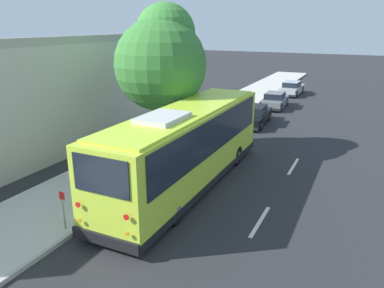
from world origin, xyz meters
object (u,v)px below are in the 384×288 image
at_px(parked_sedan_black, 254,116).
at_px(sign_post_far, 97,195).
at_px(street_tree, 162,58).
at_px(sign_post_near, 63,210).
at_px(parked_sedan_silver, 292,88).
at_px(parked_sedan_gray, 275,101).
at_px(shuttle_bus, 187,143).

bearing_deg(parked_sedan_black, sign_post_far, 170.68).
relative_size(parked_sedan_black, street_tree, 0.62).
relative_size(street_tree, sign_post_near, 5.62).
relative_size(parked_sedan_silver, street_tree, 0.59).
bearing_deg(parked_sedan_gray, sign_post_near, 173.99).
relative_size(parked_sedan_black, sign_post_far, 4.51).
distance_m(shuttle_bus, parked_sedan_gray, 17.43).
bearing_deg(street_tree, parked_sedan_gray, -9.65).
height_order(parked_sedan_black, parked_sedan_silver, parked_sedan_black).
distance_m(parked_sedan_black, sign_post_far, 14.99).
xyz_separation_m(shuttle_bus, parked_sedan_black, (11.33, 0.40, -1.29)).
relative_size(parked_sedan_gray, street_tree, 0.55).
bearing_deg(sign_post_far, parked_sedan_silver, -3.32).
bearing_deg(sign_post_far, shuttle_bus, -28.86).
relative_size(shuttle_bus, parked_sedan_black, 2.45).
height_order(street_tree, sign_post_far, street_tree).
bearing_deg(sign_post_far, street_tree, 7.81).
relative_size(parked_sedan_silver, sign_post_far, 4.35).
height_order(shuttle_bus, sign_post_near, shuttle_bus).
bearing_deg(parked_sedan_black, sign_post_near, 171.30).
bearing_deg(parked_sedan_silver, street_tree, 175.01).
bearing_deg(parked_sedan_gray, parked_sedan_silver, -2.52).
bearing_deg(shuttle_bus, sign_post_near, 159.63).
bearing_deg(parked_sedan_black, parked_sedan_silver, -3.45).
bearing_deg(sign_post_far, parked_sedan_black, -6.02).
distance_m(parked_sedan_gray, sign_post_far, 21.01).
xyz_separation_m(parked_sedan_black, parked_sedan_silver, (12.82, -0.03, -0.01)).
relative_size(shuttle_bus, street_tree, 1.51).
bearing_deg(sign_post_near, street_tree, 6.21).
xyz_separation_m(parked_sedan_silver, sign_post_far, (-27.73, 1.61, 0.06)).
distance_m(parked_sedan_gray, street_tree, 15.30).
bearing_deg(parked_sedan_silver, sign_post_far, 178.43).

